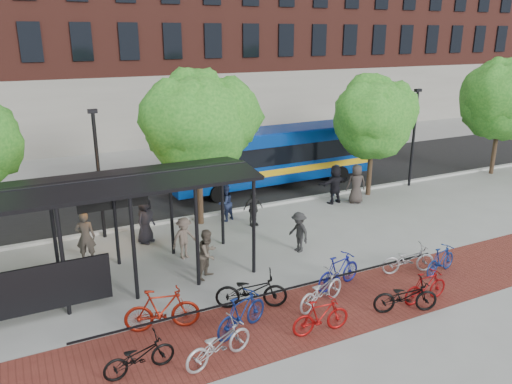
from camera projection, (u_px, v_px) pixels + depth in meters
name	position (u px, v px, depth m)	size (l,w,h in m)	color
ground	(301.00, 238.00, 19.95)	(160.00, 160.00, 0.00)	#9E9E99
asphalt_street	(223.00, 186.00, 26.77)	(160.00, 8.00, 0.01)	black
curb	(256.00, 207.00, 23.35)	(160.00, 0.25, 0.12)	#B7B7B2
brick_strip	(331.00, 308.00, 14.84)	(24.00, 3.00, 0.01)	maroon
bike_rack_rail	(278.00, 304.00, 15.05)	(12.00, 0.05, 0.95)	black
building_brick	(246.00, 7.00, 43.34)	(55.00, 14.00, 20.00)	#5E2920
bus_shelter	(83.00, 199.00, 15.18)	(10.60, 3.07, 3.60)	black
tree_b	(199.00, 120.00, 20.22)	(5.15, 4.20, 6.47)	#382619
tree_c	(374.00, 115.00, 24.16)	(4.66, 3.80, 5.92)	#382619
tree_d	(503.00, 96.00, 27.86)	(5.39, 4.40, 6.55)	#382619
lamp_post_left	(98.00, 171.00, 19.22)	(0.35, 0.20, 5.12)	black
lamp_post_right	(414.00, 135.00, 26.01)	(0.35, 0.20, 5.12)	black
bus	(272.00, 154.00, 26.27)	(11.38, 2.92, 3.06)	navy
bike_0	(139.00, 356.00, 11.90)	(0.61, 1.76, 0.92)	black
bike_1	(162.00, 309.00, 13.61)	(0.58, 2.06, 1.24)	maroon
bike_2	(218.00, 343.00, 12.29)	(0.68, 1.96, 1.03)	#ACACAF
bike_3	(242.00, 313.00, 13.51)	(0.54, 1.90, 1.14)	navy
bike_4	(251.00, 290.00, 14.74)	(0.74, 2.14, 1.12)	black
bike_5	(321.00, 316.00, 13.48)	(0.48, 1.70, 1.02)	#990E0D
bike_6	(321.00, 290.00, 14.83)	(0.68, 1.95, 1.03)	#B7B7BA
bike_7	(339.00, 271.00, 15.91)	(0.53, 1.89, 1.14)	navy
bike_8	(405.00, 296.00, 14.52)	(0.67, 1.92, 1.01)	black
bike_9	(426.00, 287.00, 15.07)	(0.47, 1.66, 1.00)	maroon
bike_10	(408.00, 259.00, 16.92)	(0.66, 1.90, 1.00)	#9A9A9C
bike_11	(441.00, 260.00, 16.87)	(0.46, 1.63, 0.98)	navy
pedestrian_0	(145.00, 220.00, 19.27)	(0.90, 0.59, 1.85)	black
pedestrian_1	(85.00, 237.00, 17.63)	(0.69, 0.45, 1.88)	#423B34
pedestrian_2	(225.00, 203.00, 21.56)	(0.79, 0.61, 1.62)	#1E2848
pedestrian_3	(184.00, 238.00, 17.95)	(1.01, 0.58, 1.56)	brown
pedestrian_4	(253.00, 209.00, 21.01)	(0.90, 0.37, 1.53)	#272727
pedestrian_5	(335.00, 184.00, 23.78)	(1.74, 0.55, 1.87)	black
pedestrian_6	(356.00, 184.00, 23.81)	(0.92, 0.60, 1.89)	#3A322E
pedestrian_7	(335.00, 183.00, 24.01)	(0.68, 0.44, 1.85)	#1B2B40
pedestrian_8	(208.00, 254.00, 16.50)	(0.83, 0.64, 1.70)	brown
pedestrian_9	(299.00, 232.00, 18.51)	(1.00, 0.57, 1.54)	#282828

